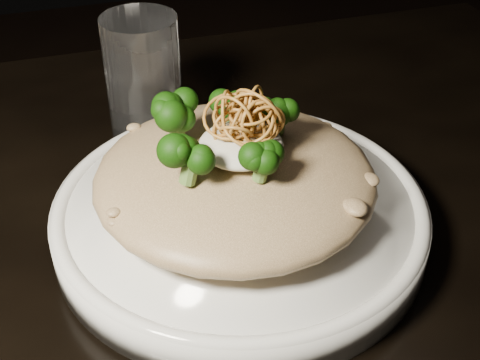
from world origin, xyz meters
name	(u,v)px	position (x,y,z in m)	size (l,w,h in m)	color
table	(163,321)	(0.00, 0.00, 0.67)	(1.10, 0.80, 0.75)	black
plate	(240,217)	(0.07, 0.00, 0.77)	(0.31, 0.31, 0.03)	white
risotto	(235,178)	(0.07, 0.01, 0.81)	(0.23, 0.23, 0.05)	brown
broccoli	(232,125)	(0.07, 0.01, 0.86)	(0.13, 0.13, 0.05)	black
cheese	(241,145)	(0.07, 0.00, 0.84)	(0.07, 0.07, 0.02)	silver
shallots	(244,109)	(0.08, 0.00, 0.87)	(0.06, 0.06, 0.04)	brown
drinking_glass	(144,80)	(0.03, 0.18, 0.81)	(0.07, 0.07, 0.13)	white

